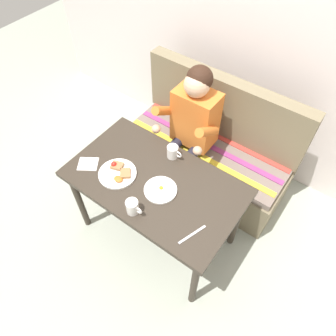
{
  "coord_description": "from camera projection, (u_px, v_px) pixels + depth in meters",
  "views": [
    {
      "loc": [
        0.83,
        -0.98,
        2.47
      ],
      "look_at": [
        0.0,
        0.15,
        0.72
      ],
      "focal_mm": 34.26,
      "sensor_mm": 36.0,
      "label": 1
    }
  ],
  "objects": [
    {
      "name": "table",
      "position": [
        155.0,
        188.0,
        2.23
      ],
      "size": [
        1.2,
        0.7,
        0.73
      ],
      "color": "#332B22",
      "rests_on": "ground"
    },
    {
      "name": "coffee_mug_second",
      "position": [
        173.0,
        152.0,
        2.26
      ],
      "size": [
        0.12,
        0.08,
        0.1
      ],
      "color": "white",
      "rests_on": "table"
    },
    {
      "name": "plate_breakfast",
      "position": [
        118.0,
        173.0,
        2.19
      ],
      "size": [
        0.26,
        0.26,
        0.05
      ],
      "color": "white",
      "rests_on": "table"
    },
    {
      "name": "back_wall",
      "position": [
        258.0,
        23.0,
        2.36
      ],
      "size": [
        4.4,
        0.1,
        2.6
      ],
      "primitive_type": "cube",
      "color": "silver",
      "rests_on": "ground"
    },
    {
      "name": "couch",
      "position": [
        209.0,
        152.0,
        2.86
      ],
      "size": [
        1.44,
        0.56,
        1.0
      ],
      "color": "#74684E",
      "rests_on": "ground"
    },
    {
      "name": "coffee_mug",
      "position": [
        133.0,
        207.0,
        1.97
      ],
      "size": [
        0.12,
        0.08,
        0.1
      ],
      "color": "white",
      "rests_on": "table"
    },
    {
      "name": "napkin",
      "position": [
        88.0,
        164.0,
        2.25
      ],
      "size": [
        0.18,
        0.18,
        0.01
      ],
      "primitive_type": "cube",
      "rotation": [
        0.0,
        0.0,
        0.6
      ],
      "color": "silver",
      "rests_on": "table"
    },
    {
      "name": "person",
      "position": [
        190.0,
        124.0,
        2.49
      ],
      "size": [
        0.45,
        0.61,
        1.21
      ],
      "color": "orange",
      "rests_on": "ground"
    },
    {
      "name": "knife",
      "position": [
        192.0,
        235.0,
        1.91
      ],
      "size": [
        0.08,
        0.19,
        0.0
      ],
      "primitive_type": "cube",
      "rotation": [
        0.0,
        0.0,
        -0.33
      ],
      "color": "silver",
      "rests_on": "table"
    },
    {
      "name": "ground_plane",
      "position": [
        158.0,
        232.0,
        2.73
      ],
      "size": [
        8.0,
        8.0,
        0.0
      ],
      "primitive_type": "plane",
      "color": "#9FA596"
    },
    {
      "name": "plate_eggs",
      "position": [
        160.0,
        190.0,
        2.11
      ],
      "size": [
        0.22,
        0.22,
        0.04
      ],
      "color": "white",
      "rests_on": "table"
    }
  ]
}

